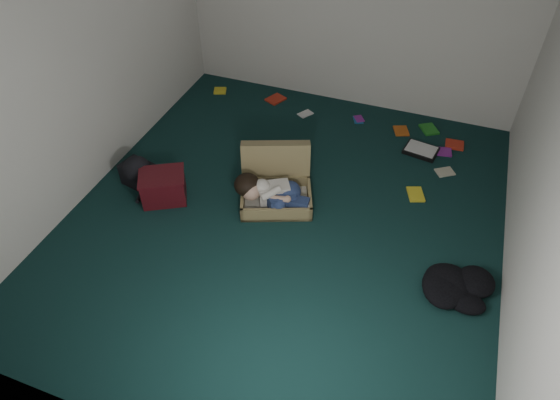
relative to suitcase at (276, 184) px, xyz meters
The scene contains 11 objects.
floor 0.36m from the suitcase, 53.23° to the right, with size 4.50×4.50×0.00m, color #102D2C.
wall_front 2.77m from the suitcase, 85.58° to the right, with size 4.50×4.50×0.00m, color white.
wall_left 2.16m from the suitcase, behind, with size 4.50×4.50×0.00m, color white.
wall_right 2.49m from the suitcase, ahead, with size 4.50×4.50×0.00m, color white.
suitcase is the anchor object (origin of this frame).
person 0.18m from the suitcase, 84.17° to the right, with size 0.76×0.39×0.31m.
maroon_bin 1.11m from the suitcase, 157.35° to the right, with size 0.55×0.51×0.30m.
backpack 1.41m from the suitcase, 167.23° to the right, with size 0.43×0.34×0.26m, color black, non-canonical shape.
clothing_pile 1.92m from the suitcase, 18.47° to the right, with size 0.49×0.40×0.16m, color black, non-canonical shape.
paper_tray 1.77m from the suitcase, 44.10° to the left, with size 0.40×0.32×0.05m.
book_scatter 1.54m from the suitcase, 64.85° to the left, with size 3.20×1.42×0.02m.
Camera 1 is at (1.14, -3.23, 3.40)m, focal length 32.00 mm.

